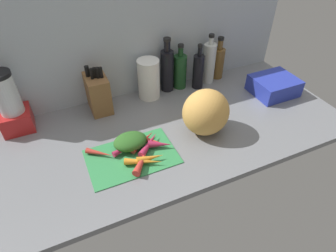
# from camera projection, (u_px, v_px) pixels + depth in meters

# --- Properties ---
(ground_plane) EXTENTS (1.70, 0.80, 0.03)m
(ground_plane) POSITION_uv_depth(u_px,v_px,m) (174.00, 128.00, 1.44)
(ground_plane) COLOR slate
(wall_back) EXTENTS (1.70, 0.03, 0.60)m
(wall_back) POSITION_uv_depth(u_px,v_px,m) (144.00, 39.00, 1.50)
(wall_back) COLOR #ADB7C1
(wall_back) RESTS_ON ground_plane
(cutting_board) EXTENTS (0.39, 0.25, 0.01)m
(cutting_board) POSITION_uv_depth(u_px,v_px,m) (132.00, 156.00, 1.26)
(cutting_board) COLOR #338C4C
(cutting_board) RESTS_ON ground_plane
(carrot_0) EXTENTS (0.16, 0.09, 0.03)m
(carrot_0) POSITION_uv_depth(u_px,v_px,m) (143.00, 162.00, 1.21)
(carrot_0) COLOR orange
(carrot_0) RESTS_ON cutting_board
(carrot_1) EXTENTS (0.09, 0.09, 0.02)m
(carrot_1) POSITION_uv_depth(u_px,v_px,m) (155.00, 142.00, 1.31)
(carrot_1) COLOR red
(carrot_1) RESTS_ON cutting_board
(carrot_2) EXTENTS (0.14, 0.13, 0.03)m
(carrot_2) POSITION_uv_depth(u_px,v_px,m) (149.00, 144.00, 1.29)
(carrot_2) COLOR #B2264C
(carrot_2) RESTS_ON cutting_board
(carrot_3) EXTENTS (0.15, 0.11, 0.03)m
(carrot_3) POSITION_uv_depth(u_px,v_px,m) (143.00, 141.00, 1.30)
(carrot_3) COLOR red
(carrot_3) RESTS_ON cutting_board
(carrot_4) EXTENTS (0.12, 0.05, 0.03)m
(carrot_4) POSITION_uv_depth(u_px,v_px,m) (150.00, 158.00, 1.22)
(carrot_4) COLOR orange
(carrot_4) RESTS_ON cutting_board
(carrot_5) EXTENTS (0.11, 0.10, 0.02)m
(carrot_5) POSITION_uv_depth(u_px,v_px,m) (142.00, 140.00, 1.32)
(carrot_5) COLOR orange
(carrot_5) RESTS_ON cutting_board
(carrot_6) EXTENTS (0.14, 0.06, 0.03)m
(carrot_6) POSITION_uv_depth(u_px,v_px,m) (126.00, 148.00, 1.27)
(carrot_6) COLOR #B2264C
(carrot_6) RESTS_ON cutting_board
(carrot_7) EXTENTS (0.11, 0.08, 0.04)m
(carrot_7) POSITION_uv_depth(u_px,v_px,m) (160.00, 144.00, 1.28)
(carrot_7) COLOR #B2264C
(carrot_7) RESTS_ON cutting_board
(carrot_8) EXTENTS (0.13, 0.15, 0.03)m
(carrot_8) POSITION_uv_depth(u_px,v_px,m) (142.00, 160.00, 1.21)
(carrot_8) COLOR red
(carrot_8) RESTS_ON cutting_board
(carrot_9) EXTENTS (0.11, 0.10, 0.03)m
(carrot_9) POSITION_uv_depth(u_px,v_px,m) (100.00, 153.00, 1.25)
(carrot_9) COLOR red
(carrot_9) RESTS_ON cutting_board
(carrot_greens_pile) EXTENTS (0.15, 0.12, 0.06)m
(carrot_greens_pile) POSITION_uv_depth(u_px,v_px,m) (130.00, 141.00, 1.28)
(carrot_greens_pile) COLOR #2D6023
(carrot_greens_pile) RESTS_ON cutting_board
(winter_squash) EXTENTS (0.22, 0.20, 0.22)m
(winter_squash) POSITION_uv_depth(u_px,v_px,m) (206.00, 112.00, 1.33)
(winter_squash) COLOR gold
(winter_squash) RESTS_ON ground_plane
(knife_block) EXTENTS (0.10, 0.16, 0.25)m
(knife_block) POSITION_uv_depth(u_px,v_px,m) (98.00, 93.00, 1.47)
(knife_block) COLOR brown
(knife_block) RESTS_ON ground_plane
(blender_appliance) EXTENTS (0.14, 0.14, 0.31)m
(blender_appliance) POSITION_uv_depth(u_px,v_px,m) (11.00, 106.00, 1.33)
(blender_appliance) COLOR red
(blender_appliance) RESTS_ON ground_plane
(paper_towel_roll) EXTENTS (0.12, 0.12, 0.22)m
(paper_towel_roll) POSITION_uv_depth(u_px,v_px,m) (149.00, 79.00, 1.56)
(paper_towel_roll) COLOR white
(paper_towel_roll) RESTS_ON ground_plane
(bottle_0) EXTENTS (0.07, 0.07, 0.31)m
(bottle_0) POSITION_uv_depth(u_px,v_px,m) (167.00, 69.00, 1.60)
(bottle_0) COLOR black
(bottle_0) RESTS_ON ground_plane
(bottle_1) EXTENTS (0.07, 0.07, 0.26)m
(bottle_1) POSITION_uv_depth(u_px,v_px,m) (180.00, 71.00, 1.64)
(bottle_1) COLOR #19421E
(bottle_1) RESTS_ON ground_plane
(bottle_2) EXTENTS (0.06, 0.06, 0.26)m
(bottle_2) POSITION_uv_depth(u_px,v_px,m) (198.00, 71.00, 1.64)
(bottle_2) COLOR black
(bottle_2) RESTS_ON ground_plane
(bottle_3) EXTENTS (0.07, 0.07, 0.29)m
(bottle_3) POSITION_uv_depth(u_px,v_px,m) (209.00, 63.00, 1.68)
(bottle_3) COLOR silver
(bottle_3) RESTS_ON ground_plane
(bottle_4) EXTENTS (0.07, 0.07, 0.26)m
(bottle_4) POSITION_uv_depth(u_px,v_px,m) (218.00, 62.00, 1.73)
(bottle_4) COLOR brown
(bottle_4) RESTS_ON ground_plane
(dish_rack) EXTENTS (0.24, 0.21, 0.09)m
(dish_rack) POSITION_uv_depth(u_px,v_px,m) (274.00, 86.00, 1.62)
(dish_rack) COLOR #2838AD
(dish_rack) RESTS_ON ground_plane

